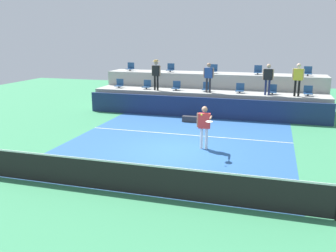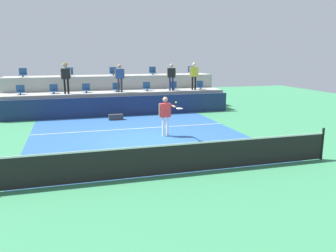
# 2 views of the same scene
# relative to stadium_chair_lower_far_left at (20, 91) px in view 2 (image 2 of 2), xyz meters

# --- Properties ---
(ground_plane) EXTENTS (40.00, 40.00, 0.00)m
(ground_plane) POSITION_rel_stadium_chair_lower_far_left_xyz_m (5.32, -7.23, -1.46)
(ground_plane) COLOR #388456
(court_inner_paint) EXTENTS (9.00, 10.00, 0.01)m
(court_inner_paint) POSITION_rel_stadium_chair_lower_far_left_xyz_m (5.32, -6.23, -1.46)
(court_inner_paint) COLOR #285693
(court_inner_paint) RESTS_ON ground_plane
(court_service_line) EXTENTS (9.00, 0.06, 0.00)m
(court_service_line) POSITION_rel_stadium_chair_lower_far_left_xyz_m (5.32, -4.83, -1.46)
(court_service_line) COLOR white
(court_service_line) RESTS_ON ground_plane
(tennis_net) EXTENTS (10.48, 0.08, 1.07)m
(tennis_net) POSITION_rel_stadium_chair_lower_far_left_xyz_m (5.32, -11.23, -0.97)
(tennis_net) COLOR black
(tennis_net) RESTS_ON ground_plane
(sponsor_backboard) EXTENTS (13.00, 0.16, 1.10)m
(sponsor_backboard) POSITION_rel_stadium_chair_lower_far_left_xyz_m (5.32, -1.23, -0.91)
(sponsor_backboard) COLOR navy
(sponsor_backboard) RESTS_ON ground_plane
(seating_tier_lower) EXTENTS (13.00, 1.80, 1.25)m
(seating_tier_lower) POSITION_rel_stadium_chair_lower_far_left_xyz_m (5.32, 0.07, -0.84)
(seating_tier_lower) COLOR #9E9E99
(seating_tier_lower) RESTS_ON ground_plane
(seating_tier_upper) EXTENTS (13.00, 1.80, 2.10)m
(seating_tier_upper) POSITION_rel_stadium_chair_lower_far_left_xyz_m (5.32, 1.87, -0.41)
(seating_tier_upper) COLOR #9E9E99
(seating_tier_upper) RESTS_ON ground_plane
(stadium_chair_lower_far_left) EXTENTS (0.44, 0.40, 0.52)m
(stadium_chair_lower_far_left) POSITION_rel_stadium_chair_lower_far_left_xyz_m (0.00, 0.00, 0.00)
(stadium_chair_lower_far_left) COLOR #2D2D33
(stadium_chair_lower_far_left) RESTS_ON seating_tier_lower
(stadium_chair_lower_left) EXTENTS (0.44, 0.40, 0.52)m
(stadium_chair_lower_left) POSITION_rel_stadium_chair_lower_far_left_xyz_m (1.75, 0.00, 0.00)
(stadium_chair_lower_left) COLOR #2D2D33
(stadium_chair_lower_left) RESTS_ON seating_tier_lower
(stadium_chair_lower_mid_left) EXTENTS (0.44, 0.40, 0.52)m
(stadium_chair_lower_mid_left) POSITION_rel_stadium_chair_lower_far_left_xyz_m (3.54, 0.00, 0.00)
(stadium_chair_lower_mid_left) COLOR #2D2D33
(stadium_chair_lower_mid_left) RESTS_ON seating_tier_lower
(stadium_chair_lower_center) EXTENTS (0.44, 0.40, 0.52)m
(stadium_chair_lower_center) POSITION_rel_stadium_chair_lower_far_left_xyz_m (5.30, 0.00, 0.00)
(stadium_chair_lower_center) COLOR #2D2D33
(stadium_chair_lower_center) RESTS_ON seating_tier_lower
(stadium_chair_lower_mid_right) EXTENTS (0.44, 0.40, 0.52)m
(stadium_chair_lower_mid_right) POSITION_rel_stadium_chair_lower_far_left_xyz_m (7.14, 0.00, 0.00)
(stadium_chair_lower_mid_right) COLOR #2D2D33
(stadium_chair_lower_mid_right) RESTS_ON seating_tier_lower
(stadium_chair_lower_right) EXTENTS (0.44, 0.40, 0.52)m
(stadium_chair_lower_right) POSITION_rel_stadium_chair_lower_far_left_xyz_m (8.84, 0.00, 0.00)
(stadium_chair_lower_right) COLOR #2D2D33
(stadium_chair_lower_right) RESTS_ON seating_tier_lower
(stadium_chair_lower_far_right) EXTENTS (0.44, 0.40, 0.52)m
(stadium_chair_lower_far_right) POSITION_rel_stadium_chair_lower_far_left_xyz_m (10.62, 0.00, 0.00)
(stadium_chair_lower_far_right) COLOR #2D2D33
(stadium_chair_lower_far_right) RESTS_ON seating_tier_lower
(stadium_chair_upper_far_left) EXTENTS (0.44, 0.40, 0.52)m
(stadium_chair_upper_far_left) POSITION_rel_stadium_chair_lower_far_left_xyz_m (-0.00, 1.80, 0.85)
(stadium_chair_upper_far_left) COLOR #2D2D33
(stadium_chair_upper_far_left) RESTS_ON seating_tier_upper
(stadium_chair_upper_left) EXTENTS (0.44, 0.40, 0.52)m
(stadium_chair_upper_left) POSITION_rel_stadium_chair_lower_far_left_xyz_m (2.67, 1.80, 0.85)
(stadium_chair_upper_left) COLOR #2D2D33
(stadium_chair_upper_left) RESTS_ON seating_tier_upper
(stadium_chair_upper_center) EXTENTS (0.44, 0.40, 0.52)m
(stadium_chair_upper_center) POSITION_rel_stadium_chair_lower_far_left_xyz_m (5.36, 1.80, 0.85)
(stadium_chair_upper_center) COLOR #2D2D33
(stadium_chair_upper_center) RESTS_ON seating_tier_upper
(stadium_chair_upper_right) EXTENTS (0.44, 0.40, 0.52)m
(stadium_chair_upper_right) POSITION_rel_stadium_chair_lower_far_left_xyz_m (7.95, 1.80, 0.85)
(stadium_chair_upper_right) COLOR #2D2D33
(stadium_chair_upper_right) RESTS_ON seating_tier_upper
(stadium_chair_upper_far_right) EXTENTS (0.44, 0.40, 0.52)m
(stadium_chair_upper_far_right) POSITION_rel_stadium_chair_lower_far_left_xyz_m (10.67, 1.80, 0.85)
(stadium_chair_upper_far_right) COLOR #2D2D33
(stadium_chair_upper_far_right) RESTS_ON seating_tier_upper
(tennis_player) EXTENTS (0.78, 1.17, 1.68)m
(tennis_player) POSITION_rel_stadium_chair_lower_far_left_xyz_m (6.44, -6.63, -0.44)
(tennis_player) COLOR white
(tennis_player) RESTS_ON ground_plane
(spectator_with_hat) EXTENTS (0.59, 0.48, 1.73)m
(spectator_with_hat) POSITION_rel_stadium_chair_lower_far_left_xyz_m (2.45, -0.38, 0.84)
(spectator_with_hat) COLOR black
(spectator_with_hat) RESTS_ON seating_tier_lower
(spectator_in_grey) EXTENTS (0.57, 0.22, 1.61)m
(spectator_in_grey) POSITION_rel_stadium_chair_lower_far_left_xyz_m (5.45, -0.38, 0.74)
(spectator_in_grey) COLOR #2D2D33
(spectator_in_grey) RESTS_ON seating_tier_lower
(spectator_leaning_on_rail) EXTENTS (0.57, 0.24, 1.62)m
(spectator_leaning_on_rail) POSITION_rel_stadium_chair_lower_far_left_xyz_m (8.57, -0.38, 0.75)
(spectator_leaning_on_rail) COLOR navy
(spectator_leaning_on_rail) RESTS_ON seating_tier_lower
(spectator_in_white) EXTENTS (0.59, 0.23, 1.68)m
(spectator_in_white) POSITION_rel_stadium_chair_lower_far_left_xyz_m (10.04, -0.38, 0.79)
(spectator_in_white) COLOR black
(spectator_in_white) RESTS_ON seating_tier_lower
(tennis_ball) EXTENTS (0.07, 0.07, 0.07)m
(tennis_ball) POSITION_rel_stadium_chair_lower_far_left_xyz_m (6.54, -7.75, 0.13)
(tennis_ball) COLOR #CCE033
(equipment_bag) EXTENTS (0.76, 0.28, 0.30)m
(equipment_bag) POSITION_rel_stadium_chair_lower_far_left_xyz_m (4.89, -2.36, -1.31)
(equipment_bag) COLOR #333338
(equipment_bag) RESTS_ON ground_plane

